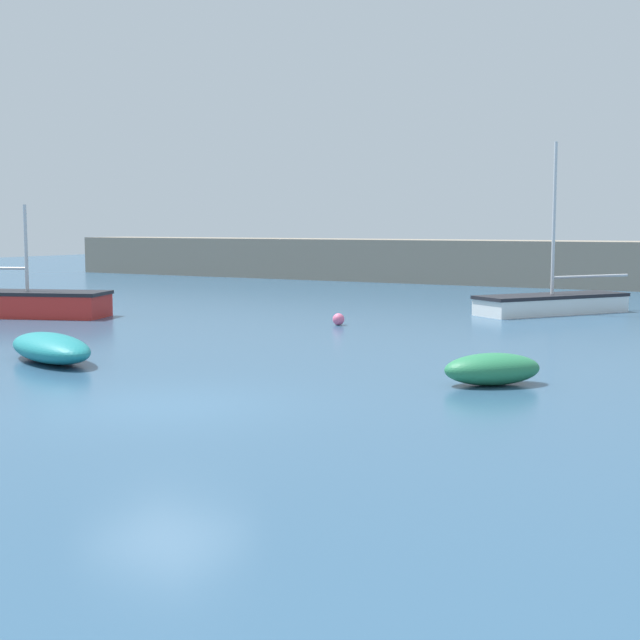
% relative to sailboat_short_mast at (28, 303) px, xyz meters
% --- Properties ---
extents(ground_plane, '(120.00, 120.00, 0.20)m').
position_rel_sailboat_short_mast_xyz_m(ground_plane, '(13.80, -9.44, -0.56)').
color(ground_plane, '#2D5170').
extents(harbor_breakwater, '(66.16, 3.98, 2.32)m').
position_rel_sailboat_short_mast_xyz_m(harbor_breakwater, '(13.80, 24.31, 0.70)').
color(harbor_breakwater, gray).
rests_on(harbor_breakwater, ground_plane).
extents(sailboat_short_mast, '(5.75, 3.57, 3.80)m').
position_rel_sailboat_short_mast_xyz_m(sailboat_short_mast, '(0.00, 0.00, 0.00)').
color(sailboat_short_mast, red).
rests_on(sailboat_short_mast, ground_plane).
extents(dinghy_near_pier, '(2.09, 2.05, 0.62)m').
position_rel_sailboat_short_mast_xyz_m(dinghy_near_pier, '(18.03, -4.70, -0.14)').
color(dinghy_near_pier, '#287A4C').
rests_on(dinghy_near_pier, ground_plane).
extents(sailboat_tall_mast, '(4.56, 5.90, 5.98)m').
position_rel_sailboat_short_mast_xyz_m(sailboat_tall_mast, '(15.20, 9.94, -0.07)').
color(sailboat_tall_mast, white).
rests_on(sailboat_tall_mast, ground_plane).
extents(rowboat_blue_near, '(3.61, 2.50, 0.65)m').
position_rel_sailboat_short_mast_xyz_m(rowboat_blue_near, '(8.35, -6.88, -0.13)').
color(rowboat_blue_near, teal).
rests_on(rowboat_blue_near, ground_plane).
extents(mooring_buoy_pink, '(0.37, 0.37, 0.37)m').
position_rel_sailboat_short_mast_xyz_m(mooring_buoy_pink, '(10.42, 2.99, -0.27)').
color(mooring_buoy_pink, '#EA668C').
rests_on(mooring_buoy_pink, ground_plane).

